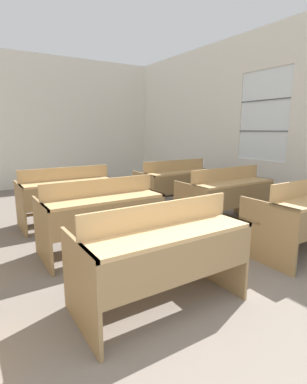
# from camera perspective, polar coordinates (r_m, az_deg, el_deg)

# --- Properties ---
(wall_back) EXTENTS (7.16, 0.06, 3.10)m
(wall_back) POSITION_cam_1_polar(r_m,az_deg,el_deg) (7.70, -25.55, 11.95)
(wall_back) COLOR white
(wall_back) RESTS_ON ground_plane
(wall_right_with_window) EXTENTS (0.06, 7.19, 3.10)m
(wall_right_with_window) POSITION_cam_1_polar(r_m,az_deg,el_deg) (6.09, 16.41, 12.90)
(wall_right_with_window) COLOR white
(wall_right_with_window) RESTS_ON ground_plane
(bench_front_center) EXTENTS (1.30, 0.71, 0.85)m
(bench_front_center) POSITION_cam_1_polar(r_m,az_deg,el_deg) (2.35, 1.40, -11.34)
(bench_front_center) COLOR #97784E
(bench_front_center) RESTS_ON ground_plane
(bench_front_right) EXTENTS (1.30, 0.71, 0.85)m
(bench_front_right) POSITION_cam_1_polar(r_m,az_deg,el_deg) (3.77, 27.09, -3.71)
(bench_front_right) COLOR olive
(bench_front_right) RESTS_ON ground_plane
(bench_second_center) EXTENTS (1.30, 0.71, 0.85)m
(bench_second_center) POSITION_cam_1_polar(r_m,az_deg,el_deg) (3.42, -9.96, -4.06)
(bench_second_center) COLOR #93744A
(bench_second_center) RESTS_ON ground_plane
(bench_second_right) EXTENTS (1.30, 0.71, 0.85)m
(bench_second_right) POSITION_cam_1_polar(r_m,az_deg,el_deg) (4.47, 13.61, -0.45)
(bench_second_right) COLOR olive
(bench_second_right) RESTS_ON ground_plane
(bench_third_center) EXTENTS (1.30, 0.71, 0.85)m
(bench_third_center) POSITION_cam_1_polar(r_m,az_deg,el_deg) (4.56, -16.17, -0.36)
(bench_third_center) COLOR #93744A
(bench_third_center) RESTS_ON ground_plane
(bench_third_right) EXTENTS (1.30, 0.71, 0.85)m
(bench_third_right) POSITION_cam_1_polar(r_m,az_deg,el_deg) (5.38, 4.10, 1.91)
(bench_third_right) COLOR olive
(bench_third_right) RESTS_ON ground_plane
(wastepaper_bin) EXTENTS (0.30, 0.30, 0.33)m
(wastepaper_bin) POSITION_cam_1_polar(r_m,az_deg,el_deg) (6.63, 7.32, 1.17)
(wastepaper_bin) COLOR #474C51
(wastepaper_bin) RESTS_ON ground_plane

